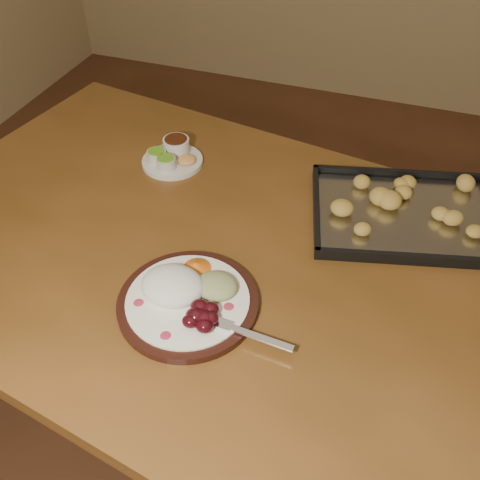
% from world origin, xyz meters
% --- Properties ---
extents(ground, '(4.00, 4.00, 0.00)m').
position_xyz_m(ground, '(0.00, 0.00, 0.00)').
color(ground, brown).
rests_on(ground, ground).
extents(dining_table, '(1.63, 1.14, 0.75)m').
position_xyz_m(dining_table, '(-0.20, -0.20, 0.65)').
color(dining_table, brown).
rests_on(dining_table, ground).
extents(dinner_plate, '(0.34, 0.26, 0.06)m').
position_xyz_m(dinner_plate, '(-0.24, -0.35, 0.77)').
color(dinner_plate, black).
rests_on(dinner_plate, dining_table).
extents(condiment_saucer, '(0.15, 0.15, 0.05)m').
position_xyz_m(condiment_saucer, '(-0.46, 0.05, 0.77)').
color(condiment_saucer, silver).
rests_on(condiment_saucer, dining_table).
extents(baking_tray, '(0.46, 0.38, 0.04)m').
position_xyz_m(baking_tray, '(0.11, 0.03, 0.76)').
color(baking_tray, black).
rests_on(baking_tray, dining_table).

